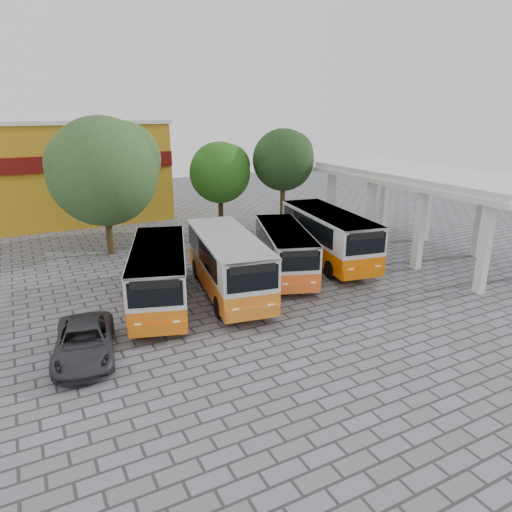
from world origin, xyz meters
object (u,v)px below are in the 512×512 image
bus_centre_right (285,248)px  parked_car (84,342)px  bus_far_left (159,272)px  bus_far_right (328,234)px  bus_centre_left (228,260)px

bus_centre_right → parked_car: bus_centre_right is taller
bus_far_left → parked_car: 5.45m
bus_centre_right → parked_car: (-11.56, -4.42, -0.92)m
bus_far_left → bus_far_right: bus_far_right is taller
bus_centre_left → bus_far_right: bus_far_right is taller
bus_far_right → parked_car: size_ratio=1.94×
bus_far_left → parked_car: size_ratio=1.84×
bus_far_right → parked_car: (-15.14, -5.19, -1.17)m
bus_centre_left → bus_far_right: (7.58, 1.82, 0.04)m
bus_centre_left → bus_centre_right: (4.00, 1.05, -0.21)m
bus_centre_left → parked_car: bearing=-146.2°
bus_centre_right → bus_centre_left: bearing=-145.7°
bus_centre_left → bus_centre_right: size_ratio=1.11×
bus_centre_right → parked_car: bearing=-139.5°
bus_far_left → bus_centre_right: 7.59m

